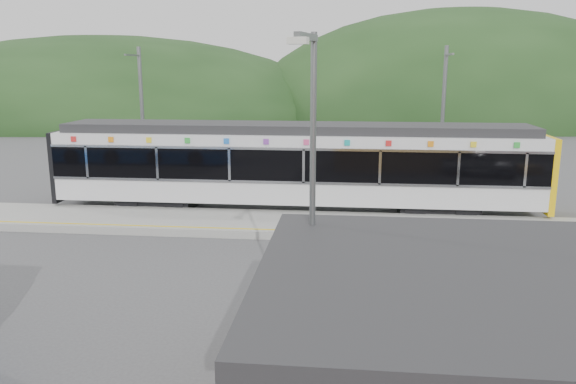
# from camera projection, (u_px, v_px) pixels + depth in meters

# --- Properties ---
(ground) EXTENTS (120.00, 120.00, 0.00)m
(ground) POSITION_uv_depth(u_px,v_px,m) (261.00, 255.00, 18.47)
(ground) COLOR #4C4C4F
(ground) RESTS_ON ground
(hills) EXTENTS (146.00, 149.00, 26.00)m
(hills) POSITION_uv_depth(u_px,v_px,m) (430.00, 219.00, 22.97)
(hills) COLOR #1E3D19
(hills) RESTS_ON ground
(platform) EXTENTS (26.00, 3.20, 0.30)m
(platform) POSITION_uv_depth(u_px,v_px,m) (274.00, 224.00, 21.64)
(platform) COLOR #9E9E99
(platform) RESTS_ON ground
(yellow_line) EXTENTS (26.00, 0.10, 0.01)m
(yellow_line) POSITION_uv_depth(u_px,v_px,m) (269.00, 229.00, 20.35)
(yellow_line) COLOR yellow
(yellow_line) RESTS_ON platform
(train) EXTENTS (20.44, 3.01, 3.74)m
(train) POSITION_uv_depth(u_px,v_px,m) (295.00, 164.00, 23.79)
(train) COLOR black
(train) RESTS_ON ground
(catenary_mast_west) EXTENTS (0.18, 1.80, 7.00)m
(catenary_mast_west) POSITION_uv_depth(u_px,v_px,m) (142.00, 119.00, 26.71)
(catenary_mast_west) COLOR slate
(catenary_mast_west) RESTS_ON ground
(catenary_mast_east) EXTENTS (0.18, 1.80, 7.00)m
(catenary_mast_east) POSITION_uv_depth(u_px,v_px,m) (442.00, 122.00, 25.27)
(catenary_mast_east) COLOR slate
(catenary_mast_east) RESTS_ON ground
(station_shelter) EXTENTS (9.20, 6.20, 3.00)m
(station_shelter) POSITION_uv_depth(u_px,v_px,m) (551.00, 361.00, 8.78)
(station_shelter) COLOR brown
(station_shelter) RESTS_ON ground
(lamp_post) EXTENTS (0.38, 1.19, 6.69)m
(lamp_post) POSITION_uv_depth(u_px,v_px,m) (312.00, 177.00, 10.81)
(lamp_post) COLOR slate
(lamp_post) RESTS_ON ground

